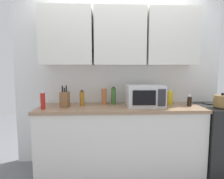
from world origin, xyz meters
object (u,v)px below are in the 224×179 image
bottle_green_oil (113,96)px  bottle_soy_dark (189,101)px  bottle_red_sauce (43,101)px  bottle_spice_jar (104,96)px  bottle_amber_vinegar (82,98)px  microwave (145,96)px  kettle (222,101)px  knife_block (65,99)px  bottle_yellow_mustard (170,98)px

bottle_green_oil → bottle_soy_dark: bottle_green_oil is taller
bottle_red_sauce → bottle_spice_jar: bearing=20.8°
bottle_amber_vinegar → bottle_soy_dark: size_ratio=1.37×
bottle_spice_jar → bottle_soy_dark: bearing=-9.4°
bottle_red_sauce → microwave: bearing=5.9°
kettle → bottle_soy_dark: 0.39m
kettle → bottle_amber_vinegar: bottle_amber_vinegar is taller
microwave → knife_block: 1.05m
bottle_soy_dark → kettle: bearing=-18.1°
microwave → bottle_spice_jar: bearing=164.4°
knife_block → bottle_green_oil: size_ratio=1.15×
knife_block → bottle_amber_vinegar: knife_block is taller
microwave → bottle_spice_jar: size_ratio=1.95×
microwave → bottle_red_sauce: 1.30m
knife_block → bottle_spice_jar: size_ratio=1.15×
knife_block → bottle_soy_dark: size_ratio=1.85×
bottle_soy_dark → bottle_red_sauce: bearing=-177.0°
bottle_yellow_mustard → bottle_red_sauce: size_ratio=0.90×
bottle_yellow_mustard → bottle_soy_dark: (0.21, -0.14, -0.03)m
bottle_yellow_mustard → bottle_green_oil: bottle_green_oil is taller
bottle_amber_vinegar → bottle_green_oil: size_ratio=0.85×
bottle_yellow_mustard → bottle_amber_vinegar: (-1.23, -0.01, 0.00)m
microwave → knife_block: knife_block is taller
kettle → bottle_spice_jar: (-1.51, 0.31, 0.03)m
bottle_amber_vinegar → bottle_red_sauce: 0.51m
kettle → bottle_yellow_mustard: 0.64m
kettle → knife_block: bearing=176.4°
bottle_spice_jar → knife_block: bearing=-160.6°
kettle → microwave: microwave is taller
kettle → bottle_amber_vinegar: size_ratio=0.94×
microwave → bottle_amber_vinegar: size_ratio=2.29×
bottle_yellow_mustard → bottle_red_sauce: (-1.68, -0.24, 0.01)m
kettle → bottle_red_sauce: bearing=179.4°
microwave → bottle_soy_dark: 0.60m
bottle_red_sauce → bottle_soy_dark: size_ratio=1.45×
bottle_spice_jar → bottle_soy_dark: 1.15m
bottle_spice_jar → bottle_green_oil: same height
knife_block → bottle_soy_dark: (1.65, -0.01, -0.04)m
microwave → bottle_soy_dark: (0.59, -0.04, -0.07)m
kettle → knife_block: knife_block is taller
bottle_green_oil → bottle_red_sauce: (-0.89, -0.28, -0.01)m
bottle_spice_jar → bottle_red_sauce: (-0.75, -0.29, -0.01)m
bottle_spice_jar → bottle_red_sauce: bottle_spice_jar is taller
bottle_green_oil → knife_block: bearing=-164.7°
microwave → bottle_amber_vinegar: microwave is taller
microwave → bottle_spice_jar: microwave is taller
bottle_amber_vinegar → bottle_green_oil: 0.44m
bottle_soy_dark → bottle_green_oil: bearing=169.7°
bottle_spice_jar → bottle_red_sauce: bearing=-159.2°
knife_block → bottle_spice_jar: (0.51, 0.18, 0.01)m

